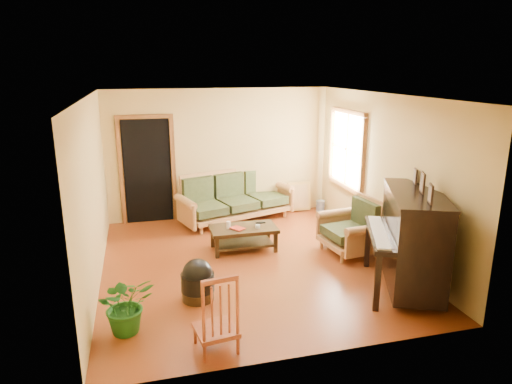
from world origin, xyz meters
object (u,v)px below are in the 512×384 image
object	(u,v)px
sofa	(236,197)
footstool	(198,285)
coffee_table	(244,238)
ceramic_crock	(320,206)
armchair	(349,226)
piano	(413,242)
red_chair	(215,311)
potted_plant	(126,304)

from	to	relation	value
sofa	footstool	distance (m)	3.28
coffee_table	ceramic_crock	xyz separation A→B (m)	(2.09, 1.69, -0.09)
coffee_table	armchair	size ratio (longest dim) A/B	1.18
ceramic_crock	piano	bearing A→B (deg)	-92.76
sofa	red_chair	distance (m)	4.35
piano	red_chair	size ratio (longest dim) A/B	1.70
armchair	footstool	distance (m)	2.82
coffee_table	piano	world-z (taller)	piano
footstool	ceramic_crock	xyz separation A→B (m)	(3.07, 3.21, -0.10)
red_chair	ceramic_crock	distance (m)	5.32
sofa	armchair	size ratio (longest dim) A/B	2.44
piano	red_chair	xyz separation A→B (m)	(-2.84, -0.72, -0.23)
coffee_table	ceramic_crock	world-z (taller)	coffee_table
footstool	potted_plant	bearing A→B (deg)	-148.10
armchair	footstool	size ratio (longest dim) A/B	2.10
armchair	red_chair	distance (m)	3.34
ceramic_crock	potted_plant	bearing A→B (deg)	-136.42
piano	footstool	world-z (taller)	piano
red_chair	ceramic_crock	xyz separation A→B (m)	(3.02, 4.37, -0.35)
sofa	red_chair	world-z (taller)	sofa
piano	ceramic_crock	xyz separation A→B (m)	(0.18, 3.65, -0.58)
potted_plant	armchair	bearing A→B (deg)	23.20
armchair	potted_plant	world-z (taller)	armchair
coffee_table	footstool	size ratio (longest dim) A/B	2.49
piano	ceramic_crock	distance (m)	3.70
coffee_table	armchair	bearing A→B (deg)	-18.90
coffee_table	footstool	distance (m)	1.81
red_chair	potted_plant	bearing A→B (deg)	139.49
potted_plant	sofa	bearing A→B (deg)	59.98
coffee_table	red_chair	distance (m)	2.85
ceramic_crock	potted_plant	xyz separation A→B (m)	(-3.96, -3.77, 0.24)
sofa	ceramic_crock	world-z (taller)	sofa
sofa	armchair	xyz separation A→B (m)	(1.45, -2.09, -0.02)
piano	footstool	xyz separation A→B (m)	(-2.89, 0.43, -0.49)
piano	potted_plant	size ratio (longest dim) A/B	2.23
sofa	potted_plant	world-z (taller)	sofa
armchair	potted_plant	xyz separation A→B (m)	(-3.53, -1.51, -0.11)
coffee_table	armchair	world-z (taller)	armchair
coffee_table	potted_plant	distance (m)	2.80
coffee_table	ceramic_crock	size ratio (longest dim) A/B	4.84
sofa	armchair	world-z (taller)	sofa
armchair	ceramic_crock	distance (m)	2.32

